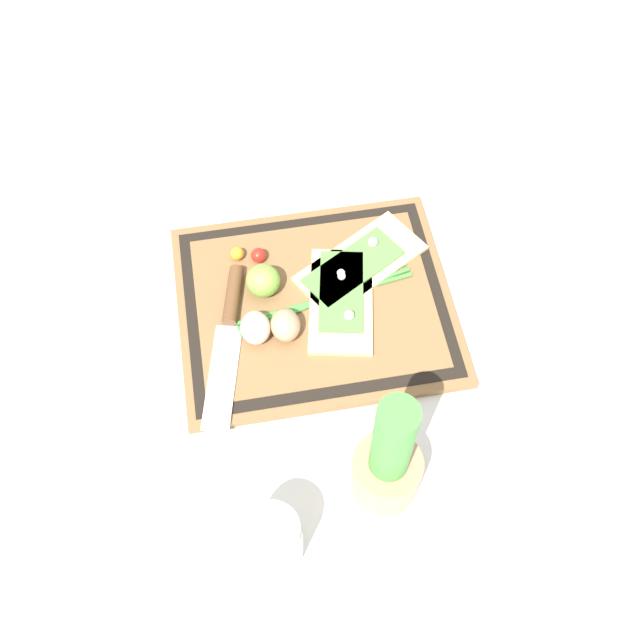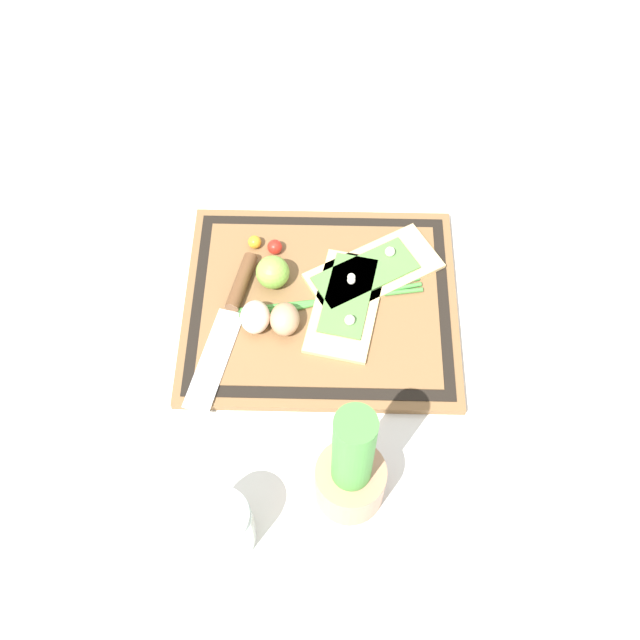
# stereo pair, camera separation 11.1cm
# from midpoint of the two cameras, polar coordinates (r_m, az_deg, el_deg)

# --- Properties ---
(ground_plane) EXTENTS (6.00, 6.00, 0.00)m
(ground_plane) POSITION_cam_midpoint_polar(r_m,az_deg,el_deg) (1.16, -3.10, 0.79)
(ground_plane) COLOR silver
(cutting_board) EXTENTS (0.42, 0.36, 0.02)m
(cutting_board) POSITION_cam_midpoint_polar(r_m,az_deg,el_deg) (1.16, -3.12, 0.99)
(cutting_board) COLOR brown
(cutting_board) RESTS_ON ground_plane
(pizza_slice_near) EXTENTS (0.23, 0.19, 0.02)m
(pizza_slice_near) POSITION_cam_midpoint_polar(r_m,az_deg,el_deg) (1.18, 0.31, 4.11)
(pizza_slice_near) COLOR #DBBC7F
(pizza_slice_near) RESTS_ON cutting_board
(pizza_slice_far) EXTENTS (0.13, 0.20, 0.02)m
(pizza_slice_far) POSITION_cam_midpoint_polar(r_m,az_deg,el_deg) (1.14, -1.13, 1.42)
(pizza_slice_far) COLOR #DBBC7F
(pizza_slice_far) RESTS_ON cutting_board
(knife) EXTENTS (0.09, 0.27, 0.02)m
(knife) POSITION_cam_midpoint_polar(r_m,az_deg,el_deg) (1.14, -9.65, -0.10)
(knife) COLOR silver
(knife) RESTS_ON cutting_board
(egg_brown) EXTENTS (0.04, 0.05, 0.04)m
(egg_brown) POSITION_cam_midpoint_polar(r_m,az_deg,el_deg) (1.10, -5.53, -0.62)
(egg_brown) COLOR tan
(egg_brown) RESTS_ON cutting_board
(egg_pink) EXTENTS (0.04, 0.05, 0.04)m
(egg_pink) POSITION_cam_midpoint_polar(r_m,az_deg,el_deg) (1.11, -7.80, -0.82)
(egg_pink) COLOR beige
(egg_pink) RESTS_ON cutting_board
(lime) EXTENTS (0.05, 0.05, 0.05)m
(lime) POSITION_cam_midpoint_polar(r_m,az_deg,el_deg) (1.15, -7.12, 2.78)
(lime) COLOR #7FB742
(lime) RESTS_ON cutting_board
(cherry_tomato_red) EXTENTS (0.02, 0.02, 0.02)m
(cherry_tomato_red) POSITION_cam_midpoint_polar(r_m,az_deg,el_deg) (1.19, -7.38, 4.70)
(cherry_tomato_red) COLOR red
(cherry_tomato_red) RESTS_ON cutting_board
(cherry_tomato_yellow) EXTENTS (0.02, 0.02, 0.02)m
(cherry_tomato_yellow) POSITION_cam_midpoint_polar(r_m,az_deg,el_deg) (1.20, -8.98, 4.82)
(cherry_tomato_yellow) COLOR gold
(cherry_tomato_yellow) RESTS_ON cutting_board
(scallion_bunch) EXTENTS (0.28, 0.09, 0.01)m
(scallion_bunch) POSITION_cam_midpoint_polar(r_m,az_deg,el_deg) (1.14, -2.33, 1.29)
(scallion_bunch) COLOR #47933D
(scallion_bunch) RESTS_ON cutting_board
(herb_pot) EXTENTS (0.09, 0.09, 0.23)m
(herb_pot) POSITION_cam_midpoint_polar(r_m,az_deg,el_deg) (0.96, 1.91, -11.08)
(herb_pot) COLOR #AD7A5B
(herb_pot) RESTS_ON ground_plane
(sauce_jar) EXTENTS (0.08, 0.08, 0.10)m
(sauce_jar) POSITION_cam_midpoint_polar(r_m,az_deg,el_deg) (0.98, -6.98, -16.69)
(sauce_jar) COLOR silver
(sauce_jar) RESTS_ON ground_plane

